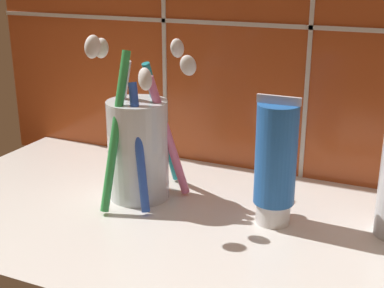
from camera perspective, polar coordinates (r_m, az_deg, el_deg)
sink_counter at (r=53.92cm, az=5.61°, el=-9.97°), size 73.57×32.22×2.00cm
toothbrush_cup at (r=58.29cm, az=-5.71°, el=-0.04°), size 11.68×14.30×18.74cm
toothpaste_tube at (r=52.64cm, az=8.90°, el=-1.93°), size 4.27×4.07×13.07cm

